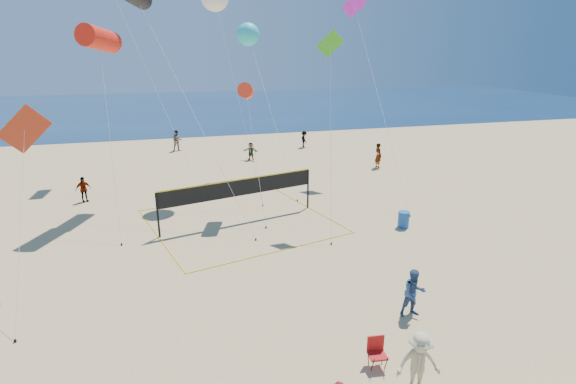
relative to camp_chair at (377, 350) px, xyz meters
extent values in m
plane|color=tan|center=(-1.61, -0.08, -0.52)|extent=(120.00, 120.00, 0.00)
cube|color=#10264C|center=(-1.61, 61.92, -0.51)|extent=(140.00, 50.00, 0.03)
imported|color=#304C78|center=(2.36, 2.05, 0.34)|extent=(0.89, 0.72, 1.73)
imported|color=#CCBB88|center=(0.58, -1.26, 0.39)|extent=(1.30, 0.91, 1.84)
imported|color=gray|center=(-10.47, 17.99, 0.25)|extent=(0.98, 0.74, 1.55)
imported|color=gray|center=(1.16, 25.75, 0.20)|extent=(1.35, 1.12, 1.45)
imported|color=gray|center=(10.14, 20.72, 0.43)|extent=(0.54, 0.75, 1.91)
imported|color=gray|center=(-4.55, 30.82, 0.40)|extent=(0.95, 0.76, 1.85)
imported|color=gray|center=(6.81, 29.23, 0.23)|extent=(0.60, 1.00, 1.51)
cube|color=#AD1513|center=(-0.01, -0.09, -0.11)|extent=(0.55, 0.51, 0.05)
cube|color=#AD1513|center=(0.01, 0.11, 0.16)|extent=(0.51, 0.10, 0.50)
cylinder|color=black|center=(-0.23, -0.25, -0.30)|extent=(0.05, 0.26, 0.65)
cylinder|color=black|center=(-0.19, 0.11, -0.30)|extent=(0.05, 0.26, 0.65)
cylinder|color=black|center=(0.17, -0.29, -0.30)|extent=(0.05, 0.26, 0.65)
cylinder|color=black|center=(0.21, 0.07, -0.30)|extent=(0.05, 0.26, 0.65)
cylinder|color=#174F9B|center=(6.05, 9.34, -0.10)|extent=(0.68, 0.68, 0.85)
cylinder|color=black|center=(-6.10, 11.30, 0.62)|extent=(0.10, 0.10, 2.28)
cylinder|color=black|center=(2.18, 13.46, 0.62)|extent=(0.10, 0.10, 2.28)
cube|color=black|center=(-1.96, 12.38, 1.33)|extent=(8.29, 2.18, 0.86)
cube|color=yellow|center=(-1.96, 12.38, 1.79)|extent=(8.29, 2.19, 0.06)
cube|color=yellow|center=(-0.88, 8.24, -0.51)|extent=(8.49, 2.26, 0.02)
cube|color=yellow|center=(-3.04, 16.52, -0.51)|extent=(8.49, 2.26, 0.02)
cylinder|color=red|center=(-8.27, 15.61, 8.75)|extent=(2.06, 2.85, 1.44)
cylinder|color=silver|center=(-8.05, 13.19, 4.14)|extent=(0.45, 4.86, 9.23)
cylinder|color=black|center=(-7.84, 10.76, -0.47)|extent=(0.08, 0.08, 0.10)
cylinder|color=silver|center=(-4.04, 14.02, 5.29)|extent=(4.82, 8.69, 11.55)
cylinder|color=black|center=(-1.64, 9.69, -0.47)|extent=(0.08, 0.08, 0.10)
cylinder|color=#FF341A|center=(-1.17, 13.90, 6.16)|extent=(1.21, 2.00, 1.02)
cylinder|color=silver|center=(-1.00, 12.47, 2.84)|extent=(0.35, 2.88, 6.64)
cylinder|color=black|center=(-0.83, 11.04, -0.47)|extent=(0.08, 0.08, 0.10)
cube|color=red|center=(-10.39, 8.46, 5.48)|extent=(1.86, 0.36, 1.87)
cylinder|color=silver|center=(-10.45, 6.21, 2.50)|extent=(0.13, 4.50, 5.96)
cylinder|color=black|center=(-10.50, 3.97, -0.47)|extent=(0.08, 0.08, 0.10)
cube|color=green|center=(2.63, 11.69, 8.50)|extent=(1.28, 0.52, 1.35)
cylinder|color=silver|center=(2.17, 9.98, 4.01)|extent=(0.95, 3.44, 8.98)
cylinder|color=black|center=(1.70, 8.27, -0.47)|extent=(0.08, 0.08, 0.10)
cube|color=#F826E6|center=(7.27, 19.91, 11.01)|extent=(1.56, 0.67, 1.66)
cylinder|color=silver|center=(7.21, 15.25, 5.27)|extent=(0.13, 9.33, 11.50)
cylinder|color=black|center=(7.15, 10.59, -0.47)|extent=(0.08, 0.08, 0.10)
cylinder|color=silver|center=(-1.17, 16.38, 5.33)|extent=(1.81, 3.96, 11.62)
cylinder|color=black|center=(-0.27, 14.41, -0.47)|extent=(0.08, 0.08, 0.10)
sphere|color=#26C9D4|center=(0.57, 22.38, 9.19)|extent=(1.69, 1.69, 1.56)
cylinder|color=silver|center=(1.24, 18.53, 4.36)|extent=(1.37, 7.72, 9.67)
cylinder|color=black|center=(1.92, 14.68, -0.47)|extent=(0.08, 0.08, 0.10)
cylinder|color=silver|center=(-6.04, 20.65, 6.35)|extent=(5.10, 8.32, 13.65)
cylinder|color=black|center=(-3.50, 16.50, -0.47)|extent=(0.08, 0.08, 0.10)
camera|label=1|loc=(-5.33, -9.88, 8.35)|focal=28.00mm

